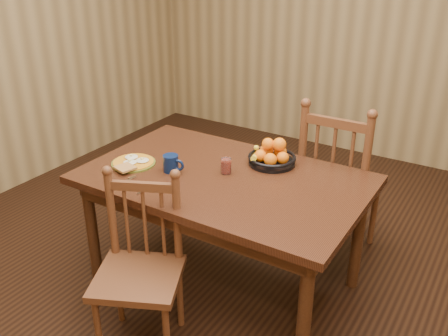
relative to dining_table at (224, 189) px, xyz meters
The scene contains 10 objects.
room 0.68m from the dining_table, ahead, with size 4.52×5.02×2.72m.
dining_table is the anchor object (origin of this frame).
chair_far 0.84m from the dining_table, 56.66° to the left, with size 0.50×0.48×1.08m.
chair_near 0.68m from the dining_table, 99.89° to the right, with size 0.55×0.55×0.93m.
breakfast_plate 0.58m from the dining_table, 164.26° to the right, with size 0.26×0.30×0.04m.
fork 0.57m from the dining_table, 141.20° to the right, with size 0.06×0.18×0.00m.
spoon 0.44m from the dining_table, 130.32° to the right, with size 0.04×0.16×0.01m.
coffee_mug 0.34m from the dining_table, 159.70° to the right, with size 0.13×0.09×0.10m.
juice_glass 0.13m from the dining_table, 104.34° to the left, with size 0.06×0.06×0.09m.
fruit_bowl 0.36m from the dining_table, 62.11° to the left, with size 0.29×0.29×0.17m.
Camera 1 is at (1.35, -2.18, 2.01)m, focal length 40.00 mm.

